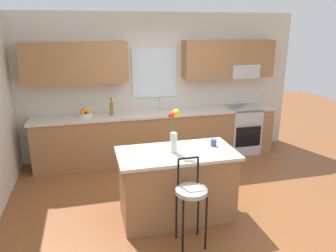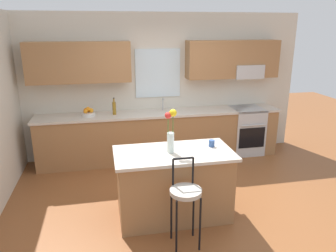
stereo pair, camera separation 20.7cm
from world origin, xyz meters
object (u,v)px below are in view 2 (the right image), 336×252
object	(u,v)px
oven_range	(245,130)
mug_ceramic	(212,143)
flower_vase	(171,132)
bottle_olive_oil	(114,108)
fruit_bowl_oranges	(88,113)
kitchen_island	(174,184)
bar_stool_near	(186,195)

from	to	relation	value
oven_range	mug_ceramic	bearing A→B (deg)	-126.10
flower_vase	bottle_olive_oil	size ratio (longest dim) A/B	1.83
fruit_bowl_oranges	kitchen_island	bearing A→B (deg)	-61.05
kitchen_island	mug_ceramic	world-z (taller)	mug_ceramic
flower_vase	mug_ceramic	xyz separation A→B (m)	(0.58, 0.10, -0.23)
oven_range	flower_vase	distance (m)	2.89
flower_vase	bottle_olive_oil	bearing A→B (deg)	106.86
flower_vase	bottle_olive_oil	distance (m)	2.11
flower_vase	bottle_olive_oil	world-z (taller)	flower_vase
kitchen_island	fruit_bowl_oranges	bearing A→B (deg)	118.95
mug_ceramic	bottle_olive_oil	xyz separation A→B (m)	(-1.19, 1.92, 0.08)
bar_stool_near	oven_range	bearing A→B (deg)	53.57
bar_stool_near	bottle_olive_oil	distance (m)	2.73
bar_stool_near	fruit_bowl_oranges	world-z (taller)	fruit_bowl_oranges
mug_ceramic	fruit_bowl_oranges	size ratio (longest dim) A/B	0.37
bottle_olive_oil	bar_stool_near	bearing A→B (deg)	-76.01
kitchen_island	bar_stool_near	xyz separation A→B (m)	(0.00, -0.61, 0.17)
oven_range	mug_ceramic	distance (m)	2.40
oven_range	flower_vase	xyz separation A→B (m)	(-1.96, -1.99, 0.74)
fruit_bowl_oranges	flower_vase	bearing A→B (deg)	-62.05
flower_vase	fruit_bowl_oranges	bearing A→B (deg)	117.95
oven_range	flower_vase	bearing A→B (deg)	-134.52
mug_ceramic	fruit_bowl_oranges	world-z (taller)	fruit_bowl_oranges
kitchen_island	bottle_olive_oil	bearing A→B (deg)	108.00
oven_range	kitchen_island	world-z (taller)	same
mug_ceramic	oven_range	bearing A→B (deg)	53.90
bottle_olive_oil	fruit_bowl_oranges	bearing A→B (deg)	179.51
mug_ceramic	bottle_olive_oil	size ratio (longest dim) A/B	0.29
oven_range	kitchen_island	xyz separation A→B (m)	(-1.91, -1.98, 0.00)
mug_ceramic	bottle_olive_oil	distance (m)	2.26
bar_stool_near	mug_ceramic	world-z (taller)	bar_stool_near
fruit_bowl_oranges	bottle_olive_oil	bearing A→B (deg)	-0.49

